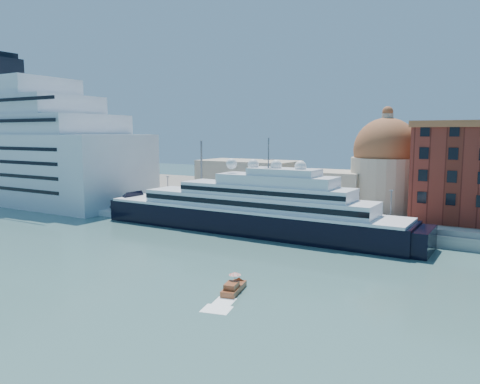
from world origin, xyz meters
The scene contains 9 objects.
ground centered at (0.00, 0.00, 0.00)m, with size 400.00×400.00×0.00m, color #38615F.
quay centered at (0.00, 34.00, 1.25)m, with size 180.00×10.00×2.50m, color gray.
land centered at (0.00, 75.00, 1.00)m, with size 260.00×72.00×2.00m, color slate.
quay_fence centered at (0.00, 29.50, 3.10)m, with size 180.00×0.10×1.20m, color slate.
superyacht centered at (-2.76, 23.00, 4.33)m, with size 84.04×11.65×25.12m.
service_barge centered at (-40.48, 22.12, 0.77)m, with size 12.32×5.17×2.70m.
water_taxi centered at (18.84, -13.39, 0.69)m, with size 3.40×6.38×2.89m.
church centered at (6.39, 57.72, 10.91)m, with size 66.00×18.00×25.50m.
lamp_posts centered at (-12.67, 32.27, 9.84)m, with size 120.80×2.40×18.00m.
Camera 1 is at (52.77, -67.88, 22.51)m, focal length 35.00 mm.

